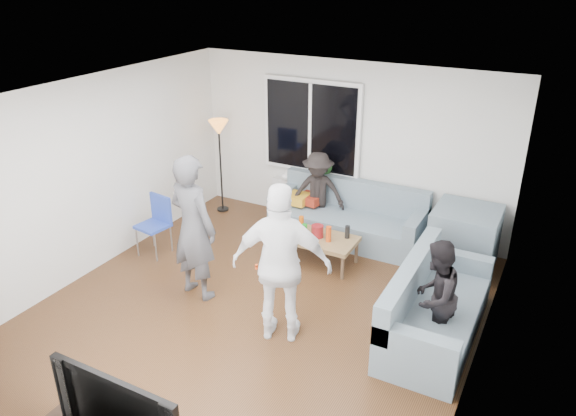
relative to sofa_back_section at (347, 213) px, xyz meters
The scene contains 30 objects.
floor 2.32m from the sofa_back_section, 95.56° to the right, with size 5.00×5.50×0.04m, color #56351C.
ceiling 3.17m from the sofa_back_section, 95.56° to the right, with size 5.00×5.50×0.04m, color white.
wall_back 1.03m from the sofa_back_section, 113.86° to the left, with size 5.00×0.04×2.60m, color silver.
wall_front 5.12m from the sofa_back_section, 92.51° to the right, with size 5.00×0.04×2.60m, color silver.
wall_left 3.67m from the sofa_back_section, 140.37° to the right, with size 0.04×5.50×2.60m, color silver.
wall_right 3.35m from the sofa_back_section, 44.64° to the right, with size 0.04×5.50×2.60m, color silver.
window_frame 1.45m from the sofa_back_section, 152.91° to the left, with size 1.62×0.06×1.47m, color white.
window_glass 1.44m from the sofa_back_section, 155.17° to the left, with size 1.50×0.02×1.35m, color black.
window_mullion 1.44m from the sofa_back_section, 155.74° to the left, with size 0.05×0.03×1.35m, color white.
radiator 0.91m from the sofa_back_section, 155.17° to the left, with size 1.30×0.12×0.62m, color silver.
potted_plant 0.74m from the sofa_back_section, 145.99° to the left, with size 0.21×0.17×0.39m, color #295D25.
vase 1.30m from the sofa_back_section, 164.05° to the left, with size 0.16×0.16×0.16m, color white.
sofa_back_section is the anchor object (origin of this frame).
sofa_right_section 2.50m from the sofa_back_section, 43.98° to the right, with size 0.85×2.00×0.85m, color slate, non-canonical shape.
sofa_corner 1.73m from the sofa_back_section, ahead, with size 0.85×0.85×0.85m, color slate.
cushion_yellow 0.85m from the sofa_back_section, behind, with size 0.38×0.32×0.14m, color gold.
cushion_red 0.66m from the sofa_back_section, behind, with size 0.36×0.30×0.13m, color maroon.
coffee_table 0.90m from the sofa_back_section, 96.26° to the right, with size 1.10×0.60×0.40m, color #8F6845.
pitcher 0.87m from the sofa_back_section, 95.98° to the right, with size 0.17×0.17×0.17m, color maroon.
side_chair 2.86m from the sofa_back_section, 142.64° to the right, with size 0.40×0.40×0.86m, color #2740A9, non-canonical shape.
floor_lamp 2.30m from the sofa_back_section, behind, with size 0.32×0.32×1.56m, color orange, non-canonical shape.
player_left 2.59m from the sofa_back_section, 115.47° to the right, with size 0.68×0.45×1.86m, color #444448.
player_right 2.62m from the sofa_back_section, 83.87° to the right, with size 1.08×0.45×1.85m, color white.
spectator_right 2.68m from the sofa_back_section, 47.65° to the right, with size 0.63×0.49×1.29m, color black.
spectator_back 0.56m from the sofa_back_section, behind, with size 0.84×0.48×1.29m, color black.
television 4.79m from the sofa_back_section, 88.43° to the right, with size 1.19×0.16×0.69m, color black.
bottle_d 0.93m from the sofa_back_section, 83.66° to the right, with size 0.07×0.07×0.22m, color #DD4913.
bottle_b 1.04m from the sofa_back_section, 102.06° to the right, with size 0.08×0.08×0.22m, color #17811B.
bottle_e 0.76m from the sofa_back_section, 67.65° to the right, with size 0.07×0.07×0.18m, color black.
bottle_a 0.87m from the sofa_back_section, 115.96° to the right, with size 0.07×0.07×0.21m, color #CB530B.
Camera 1 is at (2.95, -4.77, 3.88)m, focal length 34.28 mm.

